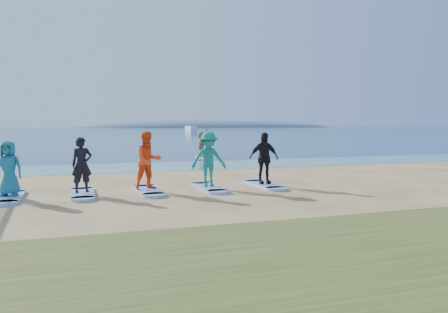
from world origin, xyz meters
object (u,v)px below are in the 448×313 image
object	(u,v)px
surfboard_4	(264,185)
paddleboard	(201,158)
student_4	(264,158)
paddleboarder	(201,144)
student_3	(209,159)
student_1	(82,165)
student_2	(148,160)
surfboard_2	(149,190)
boat_offshore_b	(191,132)
student_0	(9,168)
surfboard_0	(10,197)
surfboard_1	(83,194)
surfboard_3	(209,187)

from	to	relation	value
surfboard_4	paddleboard	bearing A→B (deg)	83.94
surfboard_4	student_4	xyz separation A→B (m)	(0.00, 0.00, 0.95)
surfboard_4	paddleboarder	bearing A→B (deg)	83.94
paddleboarder	student_3	xyz separation A→B (m)	(-3.39, -12.72, 0.09)
student_1	student_2	world-z (taller)	student_2
surfboard_2	boat_offshore_b	bearing A→B (deg)	74.63
paddleboarder	student_4	xyz separation A→B (m)	(-1.35, -12.72, 0.08)
student_2	student_3	xyz separation A→B (m)	(2.04, 0.00, -0.01)
boat_offshore_b	student_0	distance (m)	105.96
surfboard_0	student_3	distance (m)	6.20
boat_offshore_b	student_1	bearing A→B (deg)	-108.93
surfboard_1	surfboard_2	world-z (taller)	same
surfboard_4	student_4	size ratio (longest dim) A/B	1.21
student_0	surfboard_2	world-z (taller)	student_0
surfboard_3	surfboard_4	size ratio (longest dim) A/B	1.00
boat_offshore_b	surfboard_1	bearing A→B (deg)	-108.93
student_0	surfboard_3	world-z (taller)	student_0
surfboard_0	student_1	distance (m)	2.23
boat_offshore_b	student_3	world-z (taller)	student_3
boat_offshore_b	student_4	size ratio (longest dim) A/B	3.03
boat_offshore_b	surfboard_4	size ratio (longest dim) A/B	2.50
paddleboard	surfboard_0	xyz separation A→B (m)	(-9.51, -12.72, -0.01)
surfboard_2	surfboard_4	bearing A→B (deg)	0.00
paddleboard	boat_offshore_b	size ratio (longest dim) A/B	0.55
surfboard_1	paddleboarder	bearing A→B (deg)	59.57
student_1	surfboard_0	bearing A→B (deg)	168.55
student_1	surfboard_2	xyz separation A→B (m)	(2.04, 0.00, -0.90)
student_1	student_2	size ratio (longest dim) A/B	0.91
student_4	student_0	bearing A→B (deg)	-175.57
boat_offshore_b	surfboard_3	distance (m)	104.28
surfboard_1	surfboard_3	size ratio (longest dim) A/B	1.00
student_0	surfboard_3	bearing A→B (deg)	16.73
surfboard_0	surfboard_4	size ratio (longest dim) A/B	1.00
surfboard_3	paddleboarder	bearing A→B (deg)	75.07
student_1	surfboard_4	xyz separation A→B (m)	(6.12, 0.00, -0.90)
surfboard_1	boat_offshore_b	bearing A→B (deg)	73.56
student_0	surfboard_0	bearing A→B (deg)	0.00
surfboard_1	surfboard_4	distance (m)	6.12
paddleboarder	surfboard_4	xyz separation A→B (m)	(-1.35, -12.72, -0.87)
boat_offshore_b	student_2	distance (m)	104.81
student_1	student_3	xyz separation A→B (m)	(4.08, 0.00, 0.07)
surfboard_1	student_1	xyz separation A→B (m)	(0.00, 0.00, 0.90)
student_3	surfboard_0	bearing A→B (deg)	-175.16
paddleboarder	surfboard_2	world-z (taller)	paddleboarder
surfboard_3	student_1	bearing A→B (deg)	180.00
paddleboarder	surfboard_3	size ratio (longest dim) A/B	0.73
paddleboarder	student_4	distance (m)	12.79
student_0	surfboard_1	size ratio (longest dim) A/B	0.73
surfboard_3	student_4	world-z (taller)	student_4
boat_offshore_b	student_2	xyz separation A→B (m)	(-27.77, -101.06, 1.02)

